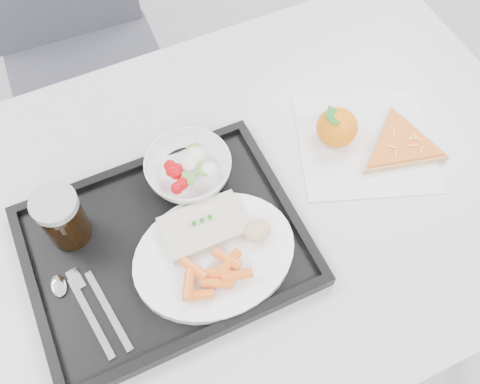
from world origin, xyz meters
TOP-DOWN VIEW (x-y plane):
  - table at (0.00, 0.30)m, footprint 1.20×0.80m
  - chair at (-0.14, 1.04)m, footprint 0.44×0.44m
  - tray at (-0.15, 0.26)m, footprint 0.45×0.35m
  - dinner_plate at (-0.08, 0.21)m, footprint 0.27×0.27m
  - fish_fillet at (-0.08, 0.25)m, footprint 0.14×0.08m
  - bread_roll at (-0.01, 0.21)m, footprint 0.05×0.04m
  - salad_bowl at (-0.06, 0.37)m, footprint 0.15×0.15m
  - cola_glass at (-0.28, 0.35)m, footprint 0.07×0.07m
  - cutlery at (-0.30, 0.22)m, footprint 0.09×0.17m
  - napkin at (0.27, 0.31)m, footprint 0.32×0.31m
  - tangerine at (0.22, 0.34)m, footprint 0.10×0.10m
  - pizza_slice at (0.32, 0.27)m, footprint 0.24×0.24m
  - carrot_pile at (-0.10, 0.17)m, footprint 0.12×0.08m
  - salad_contents at (-0.06, 0.37)m, footprint 0.09×0.08m

SIDE VIEW (x-z plane):
  - chair at x=-0.14m, z-range 0.07..1.00m
  - table at x=0.00m, z-range 0.31..1.06m
  - napkin at x=0.27m, z-range 0.75..0.75m
  - tray at x=-0.15m, z-range 0.75..0.77m
  - pizza_slice at x=0.32m, z-range 0.75..0.77m
  - cutlery at x=-0.30m, z-range 0.76..0.77m
  - dinner_plate at x=-0.08m, z-range 0.77..0.78m
  - tangerine at x=0.22m, z-range 0.75..0.82m
  - salad_bowl at x=-0.06m, z-range 0.77..0.81m
  - fish_fillet at x=-0.08m, z-range 0.78..0.80m
  - carrot_pile at x=-0.10m, z-range 0.79..0.81m
  - bread_roll at x=-0.01m, z-range 0.78..0.81m
  - salad_contents at x=-0.06m, z-range 0.79..0.81m
  - cola_glass at x=-0.28m, z-range 0.77..0.88m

